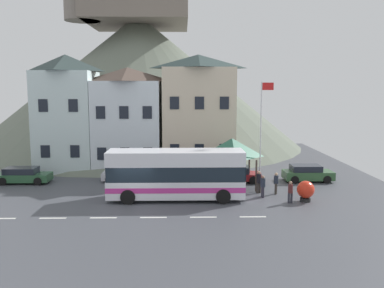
# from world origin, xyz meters

# --- Properties ---
(ground_plane) EXTENTS (40.00, 60.00, 0.07)m
(ground_plane) POSITION_xyz_m (0.00, -0.00, -0.03)
(ground_plane) COLOR #484B52
(townhouse_00) EXTENTS (5.16, 5.36, 10.77)m
(townhouse_00) POSITION_xyz_m (-7.50, 11.65, 5.39)
(townhouse_00) COLOR silver
(townhouse_00) RESTS_ON ground_plane
(townhouse_01) EXTENTS (6.07, 5.44, 9.62)m
(townhouse_01) POSITION_xyz_m (-1.84, 11.69, 4.81)
(townhouse_01) COLOR silver
(townhouse_01) RESTS_ON ground_plane
(townhouse_02) EXTENTS (6.52, 5.67, 10.79)m
(townhouse_02) POSITION_xyz_m (4.72, 11.80, 5.40)
(townhouse_02) COLOR beige
(townhouse_02) RESTS_ON ground_plane
(hilltop_castle) EXTENTS (43.45, 43.45, 24.34)m
(hilltop_castle) POSITION_xyz_m (-2.72, 29.81, 9.17)
(hilltop_castle) COLOR slate
(hilltop_castle) RESTS_ON ground_plane
(transit_bus) EXTENTS (9.44, 2.70, 3.45)m
(transit_bus) POSITION_xyz_m (2.79, 1.15, 1.74)
(transit_bus) COLOR white
(transit_bus) RESTS_ON ground_plane
(bus_shelter) EXTENTS (3.60, 3.60, 3.84)m
(bus_shelter) POSITION_xyz_m (7.11, 4.84, 3.10)
(bus_shelter) COLOR #473D33
(bus_shelter) RESTS_ON ground_plane
(parked_car_00) EXTENTS (4.24, 1.87, 1.29)m
(parked_car_00) POSITION_xyz_m (-9.79, 6.36, 0.64)
(parked_car_00) COLOR #2C5938
(parked_car_00) RESTS_ON ground_plane
(parked_car_01) EXTENTS (4.14, 2.32, 1.26)m
(parked_car_01) POSITION_xyz_m (7.72, 6.65, 0.62)
(parked_car_01) COLOR maroon
(parked_car_01) RESTS_ON ground_plane
(parked_car_02) EXTENTS (3.99, 1.98, 1.23)m
(parked_car_02) POSITION_xyz_m (-1.49, 6.94, 0.61)
(parked_car_02) COLOR silver
(parked_car_02) RESTS_ON ground_plane
(parked_car_03) EXTENTS (4.03, 1.97, 1.36)m
(parked_car_03) POSITION_xyz_m (13.66, 6.58, 0.67)
(parked_car_03) COLOR #325A33
(parked_car_03) RESTS_ON ground_plane
(pedestrian_00) EXTENTS (0.33, 0.34, 1.61)m
(pedestrian_00) POSITION_xyz_m (10.08, 2.38, 0.90)
(pedestrian_00) COLOR #38332D
(pedestrian_00) RESTS_ON ground_plane
(pedestrian_01) EXTENTS (0.38, 0.33, 1.65)m
(pedestrian_01) POSITION_xyz_m (8.88, 2.74, 0.87)
(pedestrian_01) COLOR #38332D
(pedestrian_01) RESTS_ON ground_plane
(pedestrian_02) EXTENTS (0.35, 0.38, 1.58)m
(pedestrian_02) POSITION_xyz_m (8.95, 1.52, 0.86)
(pedestrian_02) COLOR #2D2D38
(pedestrian_02) RESTS_ON ground_plane
(pedestrian_03) EXTENTS (0.34, 0.32, 1.51)m
(pedestrian_03) POSITION_xyz_m (10.51, -0.01, 0.84)
(pedestrian_03) COLOR #2D2D38
(pedestrian_03) RESTS_ON ground_plane
(public_bench) EXTENTS (1.55, 0.48, 0.87)m
(public_bench) POSITION_xyz_m (7.85, 7.01, 0.47)
(public_bench) COLOR #33473D
(public_bench) RESTS_ON ground_plane
(flagpole) EXTENTS (0.95, 0.10, 8.19)m
(flagpole) POSITION_xyz_m (9.29, 4.20, 4.68)
(flagpole) COLOR silver
(flagpole) RESTS_ON ground_plane
(harbour_buoy) EXTENTS (1.19, 1.19, 1.44)m
(harbour_buoy) POSITION_xyz_m (11.66, 0.37, 0.79)
(harbour_buoy) COLOR black
(harbour_buoy) RESTS_ON ground_plane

